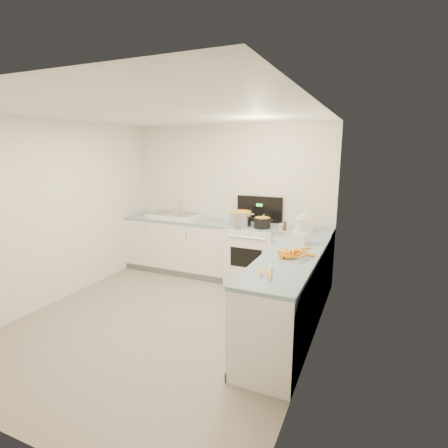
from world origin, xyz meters
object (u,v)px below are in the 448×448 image
at_px(extract_bottle, 285,226).
at_px(food_processor, 302,231).
at_px(stove, 253,254).
at_px(steel_pot, 241,219).
at_px(spice_jar, 281,228).
at_px(sink, 175,216).
at_px(mixing_bowl, 305,226).
at_px(black_pot, 262,223).

bearing_deg(extract_bottle, food_processor, -59.59).
bearing_deg(stove, food_processor, -40.92).
bearing_deg(steel_pot, spice_jar, -5.33).
height_order(steel_pot, food_processor, food_processor).
height_order(sink, food_processor, food_processor).
distance_m(sink, food_processor, 2.48).
relative_size(stove, steel_pot, 4.01).
relative_size(sink, mixing_bowl, 2.97).
xyz_separation_m(steel_pot, mixing_bowl, (0.97, 0.06, -0.04)).
distance_m(stove, extract_bottle, 0.77).
height_order(stove, food_processor, stove).
bearing_deg(food_processor, extract_bottle, 120.41).
distance_m(sink, spice_jar, 1.95).
height_order(stove, black_pot, stove).
relative_size(sink, food_processor, 2.37).
bearing_deg(extract_bottle, steel_pot, 178.63).
bearing_deg(steel_pot, extract_bottle, -1.37).
bearing_deg(spice_jar, stove, 157.20).
bearing_deg(spice_jar, extract_bottle, 39.91).
distance_m(black_pot, extract_bottle, 0.35).
relative_size(stove, extract_bottle, 11.37).
xyz_separation_m(steel_pot, spice_jar, (0.64, -0.06, -0.06)).
height_order(stove, mixing_bowl, stove).
height_order(stove, extract_bottle, stove).
xyz_separation_m(black_pot, food_processor, (0.72, -0.64, 0.09)).
distance_m(extract_bottle, spice_jar, 0.07).
distance_m(mixing_bowl, food_processor, 0.71).
bearing_deg(steel_pot, sink, 172.97).
bearing_deg(black_pot, spice_jar, -11.27).
relative_size(extract_bottle, spice_jar, 1.37).
xyz_separation_m(spice_jar, food_processor, (0.42, -0.58, 0.11)).
bearing_deg(mixing_bowl, black_pot, -174.31).
relative_size(stove, food_processor, 3.75).
distance_m(stove, black_pot, 0.58).
relative_size(steel_pot, spice_jar, 3.89).
height_order(black_pot, spice_jar, black_pot).
bearing_deg(stove, extract_bottle, -16.64).
xyz_separation_m(stove, mixing_bowl, (0.81, -0.08, 0.53)).
bearing_deg(extract_bottle, black_pot, 177.31).
bearing_deg(food_processor, stove, 139.08).
bearing_deg(food_processor, mixing_bowl, 97.45).
bearing_deg(spice_jar, sink, 173.53).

